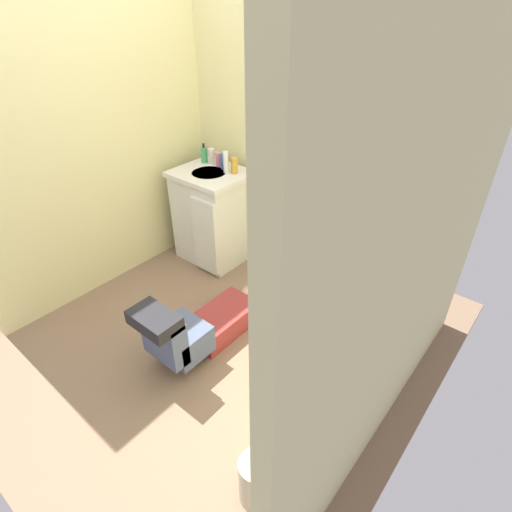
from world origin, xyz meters
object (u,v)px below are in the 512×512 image
Objects in this scene: bottle_pink at (218,159)px; bottle_blue at (223,161)px; vanity_cabinet at (213,215)px; paper_towel_roll at (302,316)px; bottle_clear at (226,162)px; toilet_paper_roll at (332,412)px; toilet at (366,283)px; faucet at (222,161)px; trash_can at (257,480)px; bottle_white at (212,157)px; soap_dispenser at (204,155)px; tissue_box at (376,222)px; toiletry_bag at (398,228)px; bottle_amber at (234,166)px; person_plumber at (203,325)px.

bottle_blue reaches higher than bottle_pink.
vanity_cabinet is 3.69× the size of paper_towel_roll.
bottle_clear is 2.03m from toilet_paper_roll.
bottle_clear reaches higher than vanity_cabinet.
bottle_clear reaches higher than bottle_blue.
bottle_blue is at bearing 176.26° from toilet.
faucet is at bearing 159.34° from paper_towel_roll.
trash_can is (1.66, -1.56, -0.73)m from faucet.
bottle_white reaches higher than bottle_pink.
faucet is 0.60× the size of soap_dispenser.
tissue_box is 1.53m from bottle_white.
toiletry_bag is 1.40m from bottle_amber.
bottle_white reaches higher than paper_towel_roll.
vanity_cabinet is 1.62m from toiletry_bag.
faucet is 0.11m from bottle_white.
bottle_clear is at bearing -32.00° from faucet.
soap_dispenser is 0.08m from bottle_white.
bottle_clear reaches higher than trash_can.
bottle_pink is 0.16m from bottle_clear.
bottle_amber is (-0.56, 0.97, 0.71)m from person_plumber.
toilet_paper_roll is (1.68, -0.92, -0.84)m from bottle_blue.
bottle_white is at bearing 152.83° from toilet_paper_roll.
trash_can is at bearing -81.09° from tissue_box.
bottle_white is at bearing 179.30° from toiletry_bag.
person_plumber is at bearing -56.60° from bottle_clear.
faucet reaches higher than paper_towel_roll.
soap_dispenser reaches higher than bottle_amber.
vanity_cabinet is at bearing -50.56° from bottle_white.
tissue_box is at bearing -0.88° from bottle_pink.
bottle_clear is 2.29m from trash_can.
trash_can is at bearing -41.27° from bottle_white.
toiletry_bag is at bearing 40.77° from toilet.
bottle_blue reaches higher than person_plumber.
bottle_pink is 0.43× the size of trash_can.
bottle_clear is 0.07m from bottle_amber.
vanity_cabinet reaches higher than person_plumber.
paper_towel_roll is (1.05, -0.37, -0.80)m from bottle_clear.
bottle_clear is (0.22, -0.06, 0.02)m from bottle_white.
vanity_cabinet is at bearing -33.10° from soap_dispenser.
tissue_box is at bearing 54.50° from person_plumber.
tissue_box is at bearing 0.24° from bottle_amber.
trash_can is (0.93, -0.56, -0.04)m from person_plumber.
toilet_paper_roll is at bearing -72.87° from toilet.
toilet is 2.69× the size of trash_can.
toilet_paper_roll is at bearing -71.91° from tissue_box.
soap_dispenser reaches higher than vanity_cabinet.
soap_dispenser is 2.28m from toilet_paper_roll.
soap_dispenser reaches higher than paper_towel_roll.
paper_towel_roll is 0.76m from toilet_paper_roll.
person_plumber is at bearing -49.92° from bottle_white.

